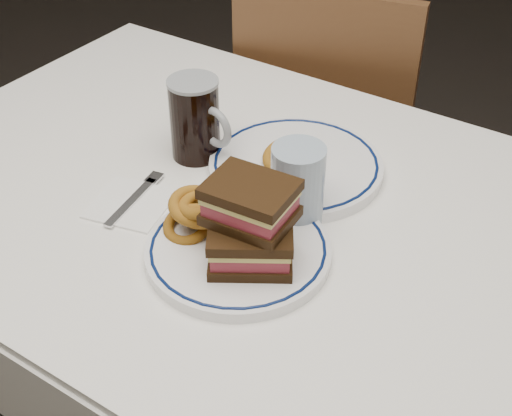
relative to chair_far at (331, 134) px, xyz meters
The scene contains 11 objects.
dining_table 0.67m from the chair_far, 75.29° to the right, with size 1.27×0.87×0.75m.
chair_far is the anchor object (origin of this frame).
main_plate 0.83m from the chair_far, 72.32° to the right, with size 0.27×0.27×0.02m.
reuben_sandwich 0.87m from the chair_far, 70.61° to the right, with size 0.15×0.14×0.12m.
onion_rings_main 0.82m from the chair_far, 77.10° to the right, with size 0.13×0.11×0.09m.
ketchup_ramekin 0.76m from the chair_far, 70.48° to the right, with size 0.06×0.06×0.03m.
beer_mug 0.66m from the chair_far, 87.42° to the right, with size 0.13×0.09×0.15m.
water_glass 0.75m from the chair_far, 67.13° to the right, with size 0.08×0.08×0.13m, color #96ABC1.
far_plate 0.61m from the chair_far, 69.17° to the right, with size 0.30×0.30×0.02m.
onion_rings_far 0.62m from the chair_far, 70.35° to the right, with size 0.10×0.12×0.06m.
napkin_fork 0.79m from the chair_far, 88.14° to the right, with size 0.14×0.16×0.01m.
Camera 1 is at (0.53, -0.76, 1.45)m, focal length 50.00 mm.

